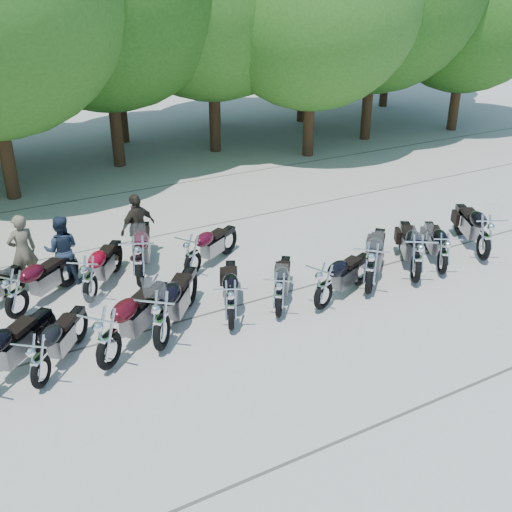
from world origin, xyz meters
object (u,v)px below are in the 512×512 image
motorcycle_1 (39,360)px  motorcycle_12 (15,293)px  motorcycle_13 (89,278)px  motorcycle_14 (139,260)px  motorcycle_2 (108,337)px  motorcycle_8 (417,258)px  motorcycle_5 (279,294)px  motorcycle_10 (485,236)px  motorcycle_4 (231,304)px  motorcycle_7 (371,267)px  motorcycle_9 (444,253)px  rider_3 (23,251)px  rider_1 (62,250)px  motorcycle_3 (161,319)px  motorcycle_6 (324,285)px  rider_2 (138,228)px  motorcycle_15 (192,254)px

motorcycle_1 → motorcycle_12: 2.61m
motorcycle_13 → motorcycle_14: 1.21m
motorcycle_2 → motorcycle_8: 7.18m
motorcycle_5 → motorcycle_10: bearing=-144.8°
motorcycle_4 → motorcycle_5: 1.10m
motorcycle_7 → motorcycle_14: bearing=12.5°
motorcycle_2 → motorcycle_9: bearing=-131.8°
motorcycle_1 → rider_3: 4.16m
motorcycle_12 → rider_1: (1.26, 1.26, 0.18)m
motorcycle_9 → rider_1: bearing=5.1°
motorcycle_8 → motorcycle_13: bearing=11.5°
motorcycle_3 → motorcycle_4: 1.48m
motorcycle_7 → rider_1: 7.04m
motorcycle_6 → motorcycle_10: size_ratio=0.89×
motorcycle_2 → motorcycle_4: motorcycle_2 is taller
motorcycle_2 → motorcycle_13: (0.35, 2.59, -0.08)m
rider_1 → motorcycle_1: bearing=90.8°
motorcycle_5 → motorcycle_6: size_ratio=0.93×
motorcycle_6 → motorcycle_8: motorcycle_8 is taller
motorcycle_8 → rider_1: bearing=3.4°
rider_3 → rider_2: bearing=170.7°
motorcycle_1 → motorcycle_9: size_ratio=0.98×
motorcycle_1 → motorcycle_15: motorcycle_15 is taller
motorcycle_13 → motorcycle_9: bearing=-163.7°
motorcycle_1 → rider_1: bearing=-70.6°
rider_2 → motorcycle_2: bearing=43.1°
motorcycle_1 → motorcycle_2: 1.20m
motorcycle_10 → motorcycle_12: bearing=14.3°
motorcycle_1 → motorcycle_6: (5.80, -0.18, 0.03)m
motorcycle_4 → motorcycle_3: bearing=27.4°
motorcycle_15 → rider_2: size_ratio=1.24×
motorcycle_3 → rider_3: bearing=-27.0°
motorcycle_4 → motorcycle_9: 5.52m
motorcycle_10 → rider_2: size_ratio=1.42×
rider_1 → motorcycle_7: bearing=164.9°
motorcycle_13 → rider_2: (1.69, 1.65, 0.24)m
motorcycle_5 → motorcycle_15: motorcycle_15 is taller
motorcycle_10 → motorcycle_15: 7.23m
motorcycle_8 → rider_3: rider_3 is taller
motorcycle_9 → motorcycle_10: size_ratio=0.87×
motorcycle_1 → motorcycle_8: bearing=-143.5°
motorcycle_9 → motorcycle_15: motorcycle_15 is taller
motorcycle_4 → motorcycle_15: (0.28, 2.54, -0.01)m
motorcycle_6 → motorcycle_15: motorcycle_6 is taller
motorcycle_4 → motorcycle_14: bearing=-42.7°
motorcycle_12 → rider_2: rider_2 is taller
motorcycle_13 → rider_1: size_ratio=1.37×
motorcycle_2 → motorcycle_6: motorcycle_2 is taller
motorcycle_2 → motorcycle_9: (8.05, -0.13, -0.10)m
rider_3 → motorcycle_7: bearing=136.9°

